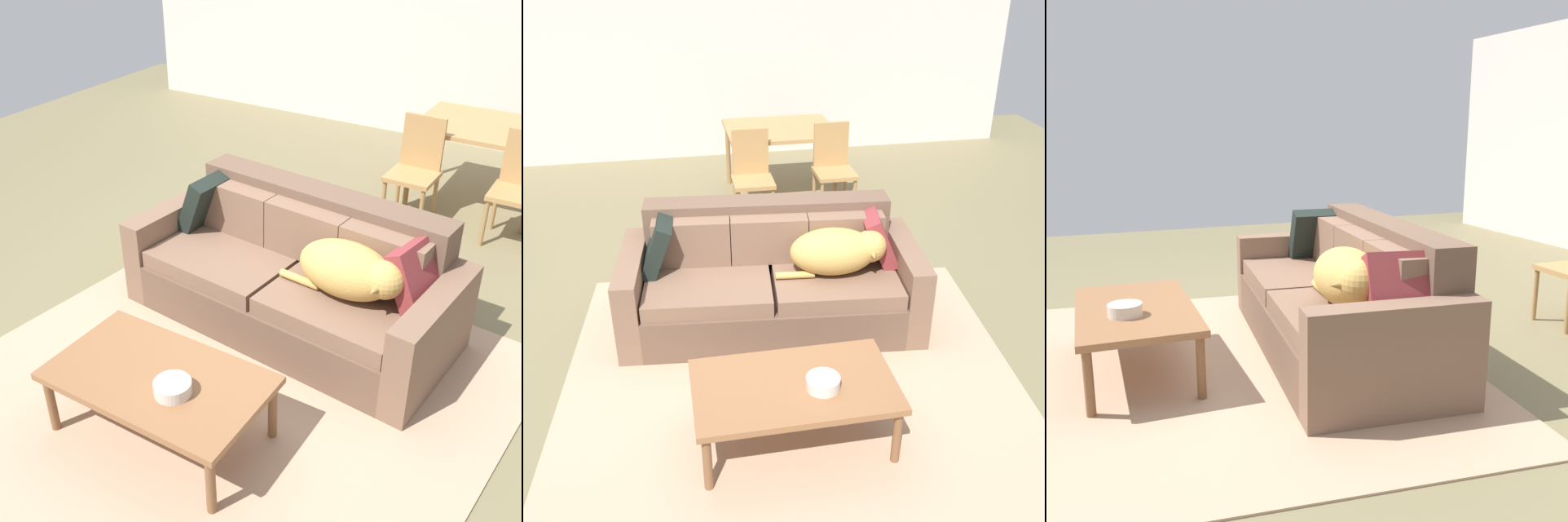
% 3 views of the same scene
% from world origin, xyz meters
% --- Properties ---
extents(ground_plane, '(10.00, 10.00, 0.00)m').
position_xyz_m(ground_plane, '(0.00, 0.00, 0.00)').
color(ground_plane, '#746A49').
extents(back_partition, '(8.00, 0.12, 2.70)m').
position_xyz_m(back_partition, '(0.00, 4.00, 1.35)').
color(back_partition, beige).
rests_on(back_partition, ground).
extents(area_rug, '(3.29, 3.34, 0.01)m').
position_xyz_m(area_rug, '(0.20, -0.89, 0.01)').
color(area_rug, tan).
rests_on(area_rug, ground).
extents(couch, '(2.25, 1.16, 0.86)m').
position_xyz_m(couch, '(0.20, 0.00, 0.33)').
color(couch, brown).
rests_on(couch, ground).
extents(dog_on_left_cushion, '(0.80, 0.43, 0.34)m').
position_xyz_m(dog_on_left_cushion, '(0.67, -0.18, 0.62)').
color(dog_on_left_cushion, tan).
rests_on(dog_on_left_cushion, couch).
extents(throw_pillow_by_left_arm, '(0.28, 0.43, 0.42)m').
position_xyz_m(throw_pillow_by_left_arm, '(-0.61, 0.14, 0.63)').
color(throw_pillow_by_left_arm, black).
rests_on(throw_pillow_by_left_arm, couch).
extents(throw_pillow_by_right_arm, '(0.33, 0.44, 0.41)m').
position_xyz_m(throw_pillow_by_right_arm, '(1.02, -0.03, 0.63)').
color(throw_pillow_by_right_arm, maroon).
rests_on(throw_pillow_by_right_arm, couch).
extents(coffee_table, '(1.15, 0.67, 0.41)m').
position_xyz_m(coffee_table, '(0.11, -1.32, 0.37)').
color(coffee_table, '#8D5D3A').
rests_on(coffee_table, ground).
extents(bowl_on_coffee_table, '(0.19, 0.19, 0.07)m').
position_xyz_m(bowl_on_coffee_table, '(0.26, -1.39, 0.45)').
color(bowl_on_coffee_table, silver).
rests_on(bowl_on_coffee_table, coffee_table).
extents(dining_table, '(1.14, 0.92, 0.75)m').
position_xyz_m(dining_table, '(0.74, 2.49, 0.67)').
color(dining_table, '#AE814C').
rests_on(dining_table, ground).
extents(dining_chair_near_left, '(0.41, 0.41, 0.90)m').
position_xyz_m(dining_chair_near_left, '(0.35, 1.88, 0.49)').
color(dining_chair_near_left, '#AE814C').
rests_on(dining_chair_near_left, ground).
extents(dining_chair_near_right, '(0.40, 0.40, 0.91)m').
position_xyz_m(dining_chair_near_right, '(1.19, 1.94, 0.50)').
color(dining_chair_near_right, '#AE814C').
rests_on(dining_chair_near_right, ground).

